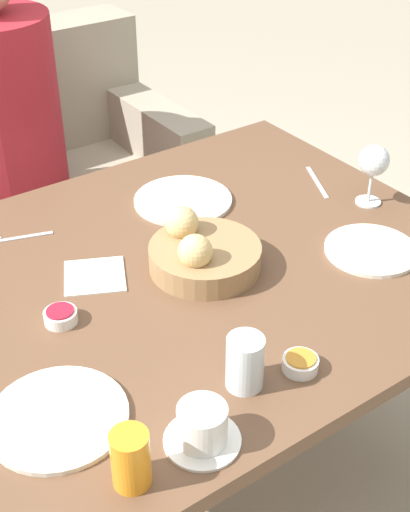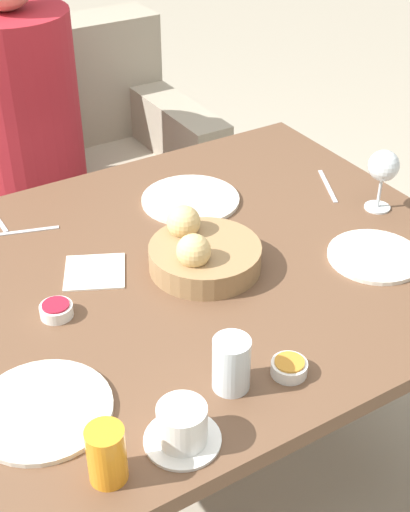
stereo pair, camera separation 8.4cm
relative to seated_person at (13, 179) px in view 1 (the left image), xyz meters
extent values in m
plane|color=#A89E89|center=(-0.01, -0.97, -0.53)|extent=(10.00, 10.00, 0.00)
cube|color=brown|center=(-0.01, -0.97, 0.18)|extent=(1.36, 1.03, 0.03)
cube|color=brown|center=(0.62, -0.50, -0.18)|extent=(0.06, 0.06, 0.69)
cube|color=#9E937F|center=(0.56, 0.10, -0.21)|extent=(0.14, 0.70, 0.64)
cube|color=#23232D|center=(0.00, 0.00, -0.31)|extent=(0.34, 0.47, 0.44)
cylinder|color=#A31E28|center=(0.00, 0.00, 0.22)|extent=(0.36, 0.36, 0.61)
cylinder|color=#99754C|center=(0.06, -0.99, 0.23)|extent=(0.25, 0.25, 0.05)
sphere|color=#DBB775|center=(0.02, -1.02, 0.28)|extent=(0.07, 0.07, 0.07)
sphere|color=#DBB775|center=(0.06, -0.91, 0.28)|extent=(0.08, 0.08, 0.08)
cylinder|color=silver|center=(-0.39, -1.21, 0.20)|extent=(0.24, 0.24, 0.01)
cylinder|color=silver|center=(0.41, -1.16, 0.20)|extent=(0.21, 0.21, 0.01)
cylinder|color=silver|center=(0.18, -0.73, 0.20)|extent=(0.25, 0.25, 0.01)
cylinder|color=orange|center=(-0.35, -1.39, 0.25)|extent=(0.06, 0.06, 0.10)
cylinder|color=silver|center=(-0.09, -1.33, 0.25)|extent=(0.07, 0.07, 0.10)
cylinder|color=silver|center=(0.56, -1.00, 0.20)|extent=(0.06, 0.06, 0.00)
cylinder|color=silver|center=(0.56, -1.00, 0.24)|extent=(0.01, 0.01, 0.07)
sphere|color=silver|center=(0.56, -1.00, 0.32)|extent=(0.08, 0.08, 0.08)
cylinder|color=white|center=(-0.22, -1.39, 0.20)|extent=(0.13, 0.13, 0.01)
cylinder|color=white|center=(-0.22, -1.39, 0.24)|extent=(0.08, 0.08, 0.07)
cylinder|color=white|center=(-0.28, -0.98, 0.21)|extent=(0.07, 0.07, 0.02)
cylinder|color=#A3192D|center=(-0.28, -0.98, 0.23)|extent=(0.05, 0.05, 0.00)
cylinder|color=white|center=(0.02, -1.35, 0.21)|extent=(0.07, 0.07, 0.02)
cylinder|color=#C67F28|center=(0.02, -1.35, 0.23)|extent=(0.05, 0.05, 0.00)
cube|color=#B7B7BC|center=(-0.23, -0.65, 0.20)|extent=(0.17, 0.06, 0.00)
cube|color=#B7B7BC|center=(0.53, -0.85, 0.20)|extent=(0.09, 0.16, 0.00)
cube|color=silver|center=(-0.15, -0.88, 0.20)|extent=(0.17, 0.17, 0.00)
camera|label=1|loc=(-0.67, -2.03, 1.10)|focal=50.00mm
camera|label=2|loc=(-0.60, -2.08, 1.10)|focal=50.00mm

